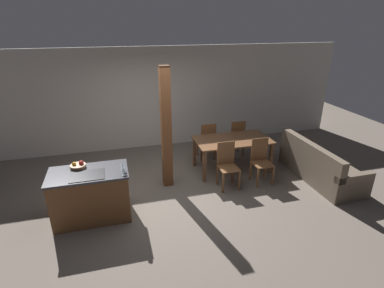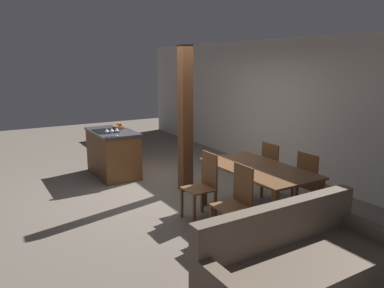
% 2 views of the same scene
% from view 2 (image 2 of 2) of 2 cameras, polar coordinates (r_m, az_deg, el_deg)
% --- Properties ---
extents(ground_plane, '(16.00, 16.00, 0.00)m').
position_cam_2_polar(ground_plane, '(6.71, -4.12, -7.17)').
color(ground_plane, '#665B51').
extents(wall_back, '(11.20, 0.08, 2.70)m').
position_cam_2_polar(wall_back, '(7.91, 13.06, 5.60)').
color(wall_back, beige).
rests_on(wall_back, ground_plane).
extents(kitchen_island, '(1.33, 0.75, 0.92)m').
position_cam_2_polar(kitchen_island, '(7.68, -11.95, -1.31)').
color(kitchen_island, brown).
rests_on(kitchen_island, ground_plane).
extents(fruit_bowl, '(0.27, 0.27, 0.12)m').
position_cam_2_polar(fruit_bowl, '(7.80, -11.03, 2.67)').
color(fruit_bowl, '#99704C').
rests_on(fruit_bowl, kitchen_island).
extents(wine_glass_near, '(0.08, 0.08, 0.15)m').
position_cam_2_polar(wine_glass_near, '(6.92, -12.86, 2.03)').
color(wine_glass_near, silver).
rests_on(wine_glass_near, kitchen_island).
extents(wine_glass_middle, '(0.08, 0.08, 0.15)m').
position_cam_2_polar(wine_glass_middle, '(6.95, -12.13, 2.11)').
color(wine_glass_middle, silver).
rests_on(wine_glass_middle, kitchen_island).
extents(wine_glass_far, '(0.08, 0.08, 0.15)m').
position_cam_2_polar(wine_glass_far, '(6.98, -11.40, 2.19)').
color(wine_glass_far, silver).
rests_on(wine_glass_far, kitchen_island).
extents(dining_table, '(1.73, 0.94, 0.77)m').
position_cam_2_polar(dining_table, '(5.51, 10.00, -4.50)').
color(dining_table, brown).
rests_on(dining_table, ground_plane).
extents(dining_chair_near_left, '(0.40, 0.40, 0.97)m').
position_cam_2_polar(dining_chair_near_left, '(5.46, 1.69, -6.21)').
color(dining_chair_near_left, brown).
rests_on(dining_chair_near_left, ground_plane).
extents(dining_chair_near_right, '(0.40, 0.40, 0.97)m').
position_cam_2_polar(dining_chair_near_right, '(4.86, 6.68, -8.70)').
color(dining_chair_near_right, brown).
rests_on(dining_chair_near_right, ground_plane).
extents(dining_chair_far_left, '(0.40, 0.40, 0.97)m').
position_cam_2_polar(dining_chair_far_left, '(6.28, 12.44, -3.99)').
color(dining_chair_far_left, brown).
rests_on(dining_chair_far_left, ground_plane).
extents(dining_chair_far_right, '(0.40, 0.40, 0.97)m').
position_cam_2_polar(dining_chair_far_right, '(5.76, 17.74, -5.79)').
color(dining_chair_far_right, brown).
rests_on(dining_chair_far_right, ground_plane).
extents(couch, '(0.85, 2.05, 0.88)m').
position_cam_2_polar(couch, '(3.93, 16.09, -18.04)').
color(couch, brown).
rests_on(couch, ground_plane).
extents(timber_post, '(0.20, 0.20, 2.53)m').
position_cam_2_polar(timber_post, '(6.48, -1.02, 3.68)').
color(timber_post, brown).
rests_on(timber_post, ground_plane).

